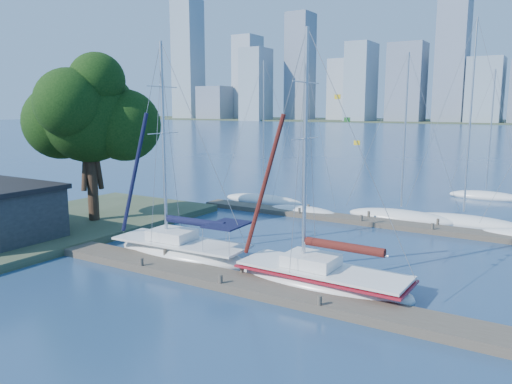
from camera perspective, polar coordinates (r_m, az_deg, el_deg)
The scene contains 12 objects.
ground at distance 24.39m, azimuth -2.80°, elevation -10.63°, with size 700.00×700.00×0.00m, color navy.
near_dock at distance 24.32m, azimuth -2.81°, elevation -10.19°, with size 26.00×2.00×0.40m, color #494136.
far_dock at distance 37.47m, azimuth 13.78°, elevation -3.42°, with size 30.00×1.80×0.36m, color #494136.
shore at distance 37.99m, azimuth -21.81°, elevation -3.55°, with size 12.00×22.00×0.50m, color #38472D.
tree at distance 36.87m, azimuth -18.58°, elevation 8.62°, with size 9.15×8.34×12.09m.
sailboat_navy at distance 28.58m, azimuth -8.59°, elevation -5.70°, with size 8.79×3.24×12.60m.
sailboat_maroon at distance 23.79m, azimuth 7.57°, elevation -8.82°, with size 8.74×3.06×12.58m.
bg_boat_0 at distance 45.03m, azimuth 0.85°, elevation -0.89°, with size 8.14×4.70×12.83m.
bg_boat_1 at distance 40.37m, azimuth 5.31°, elevation -2.16°, with size 6.18×2.54×12.80m.
bg_boat_2 at distance 39.45m, azimuth 16.22°, elevation -2.75°, with size 8.53×4.85×12.78m.
bg_boat_3 at distance 39.31m, azimuth 22.59°, elevation -3.14°, with size 8.57×2.77×14.90m.
bg_boat_7 at distance 51.78m, azimuth 24.77°, elevation -0.41°, with size 6.55×2.13×12.26m.
Camera 1 is at (12.97, -18.87, 8.40)m, focal length 35.00 mm.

